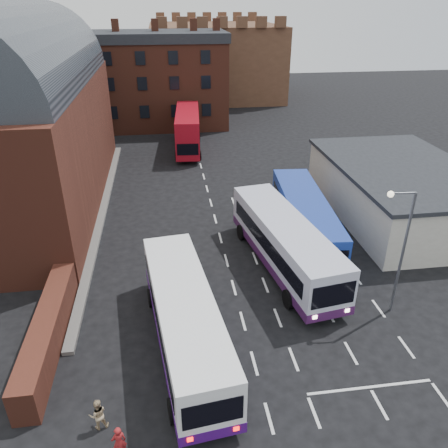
{
  "coord_description": "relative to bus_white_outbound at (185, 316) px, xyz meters",
  "views": [
    {
      "loc": [
        -3.69,
        -16.37,
        16.01
      ],
      "look_at": [
        0.0,
        10.0,
        2.2
      ],
      "focal_mm": 35.0,
      "sensor_mm": 36.0,
      "label": 1
    }
  ],
  "objects": [
    {
      "name": "ground",
      "position": [
        3.24,
        -0.88,
        -1.93
      ],
      "size": [
        180.0,
        180.0,
        0.0
      ],
      "primitive_type": "plane",
      "color": "black"
    },
    {
      "name": "railway_station",
      "position": [
        -12.26,
        20.12,
        5.7
      ],
      "size": [
        12.0,
        28.0,
        16.0
      ],
      "color": "#602B1E",
      "rests_on": "ground"
    },
    {
      "name": "forecourt_wall",
      "position": [
        -6.96,
        1.12,
        -1.03
      ],
      "size": [
        1.2,
        10.0,
        1.8
      ],
      "primitive_type": "cube",
      "color": "#602B1E",
      "rests_on": "ground"
    },
    {
      "name": "cream_building",
      "position": [
        18.24,
        13.12,
        0.22
      ],
      "size": [
        10.4,
        16.4,
        4.25
      ],
      "color": "beige",
      "rests_on": "ground"
    },
    {
      "name": "brick_terrace",
      "position": [
        -2.76,
        45.12,
        3.57
      ],
      "size": [
        22.0,
        10.0,
        11.0
      ],
      "primitive_type": "cube",
      "color": "brown",
      "rests_on": "ground"
    },
    {
      "name": "castle_keep",
      "position": [
        9.24,
        65.12,
        4.07
      ],
      "size": [
        22.0,
        22.0,
        12.0
      ],
      "primitive_type": "cube",
      "color": "brown",
      "rests_on": "ground"
    },
    {
      "name": "bus_white_outbound",
      "position": [
        0.0,
        0.0,
        0.0
      ],
      "size": [
        4.14,
        12.25,
        3.27
      ],
      "rotation": [
        0.0,
        0.0,
        0.12
      ],
      "color": "white",
      "rests_on": "ground"
    },
    {
      "name": "bus_white_inbound",
      "position": [
        6.86,
        6.56,
        0.09
      ],
      "size": [
        4.75,
        12.86,
        3.43
      ],
      "rotation": [
        0.0,
        0.0,
        3.3
      ],
      "color": "silver",
      "rests_on": "ground"
    },
    {
      "name": "bus_blue",
      "position": [
        9.25,
        9.86,
        0.05
      ],
      "size": [
        3.9,
        12.48,
        3.35
      ],
      "rotation": [
        0.0,
        0.0,
        3.06
      ],
      "color": "#1B389E",
      "rests_on": "ground"
    },
    {
      "name": "bus_red_double",
      "position": [
        2.32,
        32.83,
        0.48
      ],
      "size": [
        3.5,
        11.52,
        4.54
      ],
      "rotation": [
        0.0,
        0.0,
        3.07
      ],
      "color": "#A70D1C",
      "rests_on": "ground"
    },
    {
      "name": "street_lamp",
      "position": [
        11.58,
        1.3,
        2.59
      ],
      "size": [
        1.53,
        0.34,
        7.49
      ],
      "rotation": [
        0.0,
        0.0,
        -0.08
      ],
      "color": "#565960",
      "rests_on": "ground"
    },
    {
      "name": "pedestrian_red",
      "position": [
        -2.93,
        -5.73,
        -1.15
      ],
      "size": [
        0.66,
        0.54,
        1.56
      ],
      "primitive_type": "imported",
      "rotation": [
        0.0,
        0.0,
        3.48
      ],
      "color": "maroon",
      "rests_on": "ground"
    },
    {
      "name": "pedestrian_beige",
      "position": [
        -3.88,
        -4.3,
        -1.19
      ],
      "size": [
        0.83,
        0.71,
        1.5
      ],
      "primitive_type": "imported",
      "rotation": [
        0.0,
        0.0,
        3.35
      ],
      "color": "tan",
      "rests_on": "ground"
    }
  ]
}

